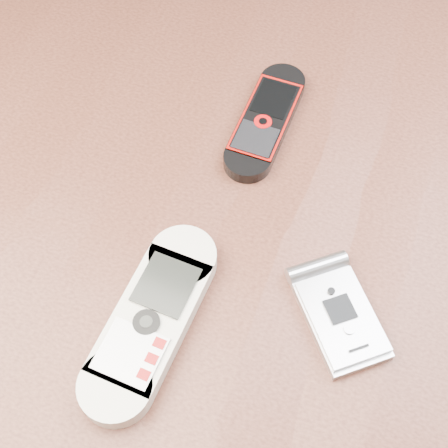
% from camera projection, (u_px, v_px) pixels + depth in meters
% --- Properties ---
extents(ground, '(4.00, 4.00, 0.00)m').
position_uv_depth(ground, '(222.00, 428.00, 1.19)').
color(ground, '#472B19').
rests_on(ground, ground).
extents(table, '(1.20, 0.80, 0.75)m').
position_uv_depth(table, '(219.00, 281.00, 0.64)').
color(table, black).
rests_on(table, ground).
extents(nokia_white, '(0.07, 0.18, 0.02)m').
position_uv_depth(nokia_white, '(151.00, 319.00, 0.49)').
color(nokia_white, beige).
rests_on(nokia_white, table).
extents(nokia_black_red, '(0.05, 0.15, 0.01)m').
position_uv_depth(nokia_black_red, '(266.00, 120.00, 0.60)').
color(nokia_black_red, black).
rests_on(nokia_black_red, table).
extents(motorola_razr, '(0.10, 0.11, 0.02)m').
position_uv_depth(motorola_razr, '(340.00, 315.00, 0.49)').
color(motorola_razr, '#B9BABE').
rests_on(motorola_razr, table).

